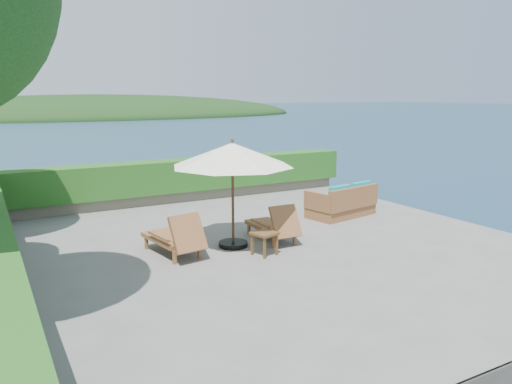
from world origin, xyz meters
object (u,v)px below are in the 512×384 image
lounge_right (274,225)px  side_table (264,236)px  wicker_loveseat (343,203)px  patio_umbrella (232,156)px  lounge_left (175,237)px

lounge_right → side_table: size_ratio=2.81×
lounge_right → wicker_loveseat: wicker_loveseat is taller
patio_umbrella → side_table: 1.92m
lounge_left → lounge_right: bearing=-11.3°
side_table → wicker_loveseat: size_ratio=0.27×
lounge_left → wicker_loveseat: (5.40, 1.02, -0.04)m
wicker_loveseat → patio_umbrella: bearing=-176.1°
patio_umbrella → lounge_left: size_ratio=1.60×
lounge_right → wicker_loveseat: bearing=22.2°
wicker_loveseat → lounge_right: bearing=-169.9°
lounge_left → lounge_right: (2.43, -0.10, -0.02)m
lounge_right → side_table: 1.10m
side_table → wicker_loveseat: wicker_loveseat is taller
lounge_left → side_table: size_ratio=3.07×
side_table → wicker_loveseat: (3.70, 1.94, -0.04)m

